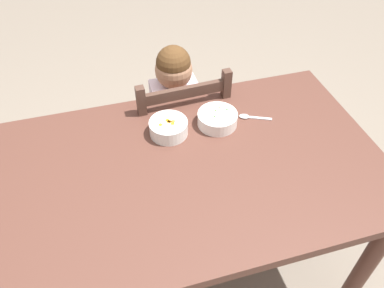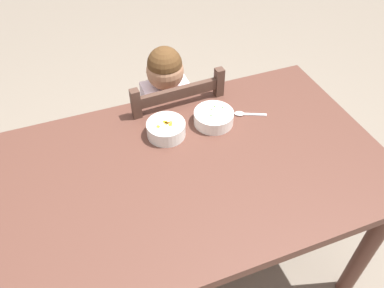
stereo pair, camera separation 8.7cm
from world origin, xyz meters
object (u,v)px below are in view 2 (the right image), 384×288
object	(u,v)px
child_figure	(169,111)
spoon	(244,114)
bowl_of_peas	(214,117)
dining_table	(187,185)
dining_chair	(170,138)
bowl_of_carrots	(166,129)

from	to	relation	value
child_figure	spoon	world-z (taller)	child_figure
bowl_of_peas	spoon	world-z (taller)	bowl_of_peas
bowl_of_peas	dining_table	bearing A→B (deg)	-134.76
dining_table	child_figure	world-z (taller)	child_figure
child_figure	spoon	xyz separation A→B (m)	(0.24, -0.29, 0.14)
dining_table	child_figure	size ratio (longest dim) A/B	1.55
bowl_of_peas	spoon	size ratio (longest dim) A/B	1.22
dining_table	spoon	distance (m)	0.40
dining_table	child_figure	xyz separation A→B (m)	(0.09, 0.48, -0.03)
dining_chair	child_figure	size ratio (longest dim) A/B	0.94
bowl_of_peas	bowl_of_carrots	xyz separation A→B (m)	(-0.20, -0.00, 0.00)
dining_chair	bowl_of_carrots	distance (m)	0.48
dining_chair	bowl_of_carrots	world-z (taller)	dining_chair
child_figure	bowl_of_peas	size ratio (longest dim) A/B	5.94
bowl_of_carrots	bowl_of_peas	bearing A→B (deg)	0.02
bowl_of_peas	bowl_of_carrots	bearing A→B (deg)	-179.98
bowl_of_carrots	spoon	bearing A→B (deg)	0.11
dining_table	dining_chair	size ratio (longest dim) A/B	1.65
dining_chair	spoon	size ratio (longest dim) A/B	6.81
dining_chair	spoon	xyz separation A→B (m)	(0.24, -0.30, 0.33)
dining_chair	bowl_of_carrots	bearing A→B (deg)	-109.18
spoon	child_figure	bearing A→B (deg)	129.94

